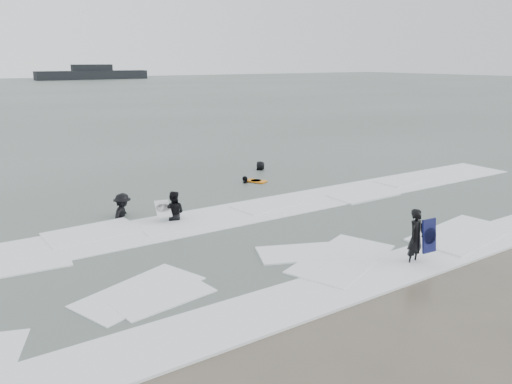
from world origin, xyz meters
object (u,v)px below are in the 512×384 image
surfer_wading (174,221)px  surfer_right_far (260,171)px  surfer_centre (414,264)px  surfer_breaker (123,218)px  surfer_right_near (245,184)px  vessel_horizon (92,74)px

surfer_wading → surfer_right_far: bearing=-108.3°
surfer_centre → surfer_breaker: size_ratio=0.92×
surfer_right_far → surfer_centre: bearing=30.3°
surfer_centre → surfer_breaker: 10.24m
surfer_wading → surfer_breaker: surfer_breaker is taller
surfer_breaker → surfer_right_far: (8.55, 3.96, 0.00)m
surfer_right_near → surfer_right_far: (2.12, 1.98, 0.00)m
vessel_horizon → surfer_right_near: bearing=-102.0°
surfer_right_near → surfer_breaker: bearing=0.6°
surfer_right_far → vessel_horizon: bearing=-147.7°
surfer_right_near → surfer_right_far: surfer_right_far is taller
surfer_wading → vessel_horizon: vessel_horizon is taller
surfer_wading → surfer_breaker: 1.96m
vessel_horizon → surfer_wading: bearing=-103.8°
surfer_wading → surfer_breaker: bearing=-9.6°
surfer_right_far → surfer_right_near: bearing=-3.3°
surfer_right_near → surfer_right_far: size_ratio=0.92×
surfer_breaker → surfer_centre: bearing=-105.9°
surfer_centre → vessel_horizon: bearing=68.3°
surfer_breaker → surfer_right_near: size_ratio=1.16×
surfer_right_far → vessel_horizon: size_ratio=0.05×
surfer_right_far → vessel_horizon: (25.35, 126.87, 1.54)m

